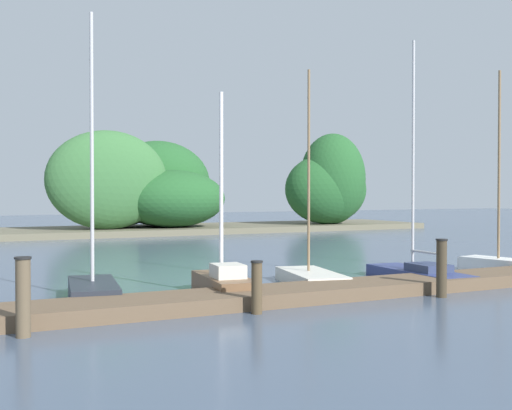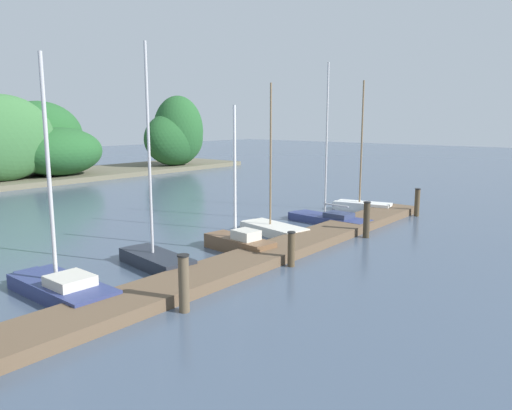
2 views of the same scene
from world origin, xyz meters
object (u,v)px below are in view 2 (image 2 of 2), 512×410
Objects in this scene: sailboat_6 at (361,205)px; mooring_piling_1 at (184,283)px; sailboat_3 at (238,241)px; mooring_piling_3 at (367,220)px; sailboat_1 at (60,284)px; sailboat_4 at (272,227)px; sailboat_5 at (328,217)px; sailboat_2 at (154,256)px; mooring_piling_4 at (417,202)px; mooring_piling_2 at (291,249)px.

sailboat_6 is 16.10m from mooring_piling_1.
sailboat_3 reaches higher than mooring_piling_3.
sailboat_4 is (9.96, 0.00, -0.08)m from sailboat_1.
sailboat_5 reaches higher than mooring_piling_3.
sailboat_1 is 1.23× the size of sailboat_3.
sailboat_2 reaches higher than mooring_piling_4.
sailboat_1 is 18.08m from mooring_piling_4.
sailboat_2 is 9.11m from mooring_piling_3.
mooring_piling_2 is (-3.52, -3.48, 0.34)m from sailboat_4.
sailboat_2 is at bearing 165.50° from mooring_piling_4.
sailboat_1 reaches higher than mooring_piling_1.
mooring_piling_4 is (4.42, -2.64, 0.42)m from sailboat_5.
sailboat_1 is at bearing 163.11° from mooring_piling_3.
mooring_piling_4 is (0.52, -2.89, 0.36)m from sailboat_6.
mooring_piling_4 is at bearing -0.14° from mooring_piling_2.
sailboat_1 reaches higher than sailboat_3.
sailboat_6 is 4.50× the size of mooring_piling_3.
sailboat_2 is at bearing -85.83° from sailboat_1.
mooring_piling_2 is 5.39m from mooring_piling_3.
sailboat_1 is 13.34m from sailboat_5.
sailboat_2 is 1.15× the size of sailboat_4.
sailboat_1 reaches higher than sailboat_4.
sailboat_5 is at bearing -83.76° from sailboat_3.
sailboat_3 is 5.78m from mooring_piling_3.
mooring_piling_1 is at bearing 107.08° from sailboat_5.
sailboat_6 reaches higher than mooring_piling_3.
mooring_piling_2 is at bearing 179.72° from sailboat_3.
sailboat_4 is at bearing -88.52° from sailboat_1.
sailboat_1 is 6.82m from sailboat_3.
sailboat_5 is at bearing 12.94° from mooring_piling_1.
mooring_piling_2 is (6.44, -3.47, 0.26)m from sailboat_1.
sailboat_2 is at bearing 88.14° from sailboat_5.
mooring_piling_3 is 1.07× the size of mooring_piling_4.
mooring_piling_4 is (17.73, -3.50, 0.38)m from sailboat_1.
sailboat_1 is 7.32m from mooring_piling_2.
sailboat_5 is at bearing -92.65° from sailboat_4.
mooring_piling_3 is at bearing 108.10° from sailboat_6.
sailboat_2 is 1.36× the size of sailboat_3.
sailboat_2 is 5.15× the size of mooring_piling_4.
sailboat_1 reaches higher than mooring_piling_3.
sailboat_4 reaches higher than mooring_piling_2.
sailboat_3 is 3.54× the size of mooring_piling_3.
mooring_piling_1 is (-11.92, -2.74, 0.47)m from sailboat_5.
sailboat_6 reaches higher than mooring_piling_2.
sailboat_1 is 9.96m from sailboat_4.
sailboat_5 is at bearing 61.36° from mooring_piling_3.
sailboat_6 is (7.25, -0.61, 0.09)m from sailboat_4.
mooring_piling_2 is at bearing 94.04° from sailboat_6.
sailboat_3 is at bearing 166.11° from mooring_piling_4.
mooring_piling_3 is 5.91m from mooring_piling_4.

